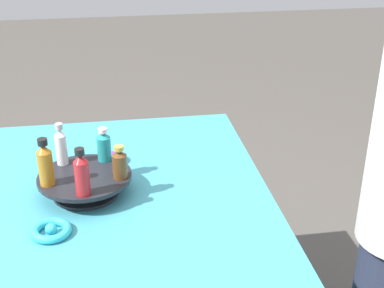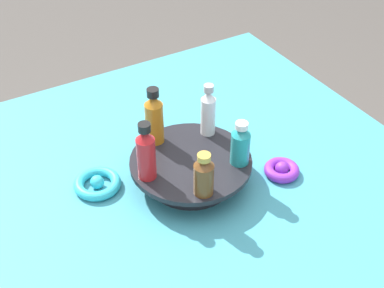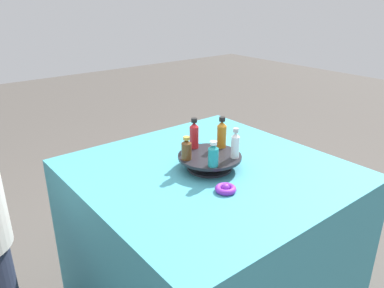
{
  "view_description": "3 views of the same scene",
  "coord_description": "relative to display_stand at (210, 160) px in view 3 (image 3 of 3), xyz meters",
  "views": [
    {
      "loc": [
        -0.09,
        1.41,
        1.59
      ],
      "look_at": [
        -0.31,
        0.07,
        0.94
      ],
      "focal_mm": 50.0,
      "sensor_mm": 36.0,
      "label": 1
    },
    {
      "loc": [
        -0.79,
        0.46,
        1.61
      ],
      "look_at": [
        -0.01,
        0.0,
        0.88
      ],
      "focal_mm": 50.0,
      "sensor_mm": 36.0,
      "label": 2
    },
    {
      "loc": [
        -0.99,
        -1.11,
        1.48
      ],
      "look_at": [
        -0.08,
        0.02,
        0.9
      ],
      "focal_mm": 35.0,
      "sensor_mm": 36.0,
      "label": 3
    }
  ],
  "objects": [
    {
      "name": "party_table",
      "position": [
        0.0,
        0.0,
        -0.42
      ],
      "size": [
        1.09,
        1.09,
        0.77
      ],
      "color": "teal",
      "rests_on": "ground_plane"
    },
    {
      "name": "display_stand",
      "position": [
        0.0,
        0.0,
        0.0
      ],
      "size": [
        0.28,
        0.28,
        0.06
      ],
      "color": "black",
      "rests_on": "party_table"
    },
    {
      "name": "bottle_clear",
      "position": [
        0.07,
        -0.09,
        0.09
      ],
      "size": [
        0.04,
        0.04,
        0.13
      ],
      "color": "silver",
      "rests_on": "display_stand"
    },
    {
      "name": "bottle_amber",
      "position": [
        0.1,
        0.04,
        0.09
      ],
      "size": [
        0.04,
        0.04,
        0.14
      ],
      "color": "#AD6B19",
      "rests_on": "display_stand"
    },
    {
      "name": "bottle_red",
      "position": [
        -0.0,
        0.11,
        0.09
      ],
      "size": [
        0.04,
        0.04,
        0.14
      ],
      "color": "#B21E23",
      "rests_on": "display_stand"
    },
    {
      "name": "bottle_brown",
      "position": [
        -0.1,
        0.03,
        0.07
      ],
      "size": [
        0.04,
        0.04,
        0.1
      ],
      "color": "brown",
      "rests_on": "display_stand"
    },
    {
      "name": "bottle_teal",
      "position": [
        -0.06,
        -0.09,
        0.07
      ],
      "size": [
        0.04,
        0.04,
        0.11
      ],
      "color": "teal",
      "rests_on": "display_stand"
    },
    {
      "name": "ribbon_bow_purple",
      "position": [
        -0.09,
        -0.2,
        -0.03
      ],
      "size": [
        0.08,
        0.08,
        0.03
      ],
      "color": "purple",
      "rests_on": "party_table"
    },
    {
      "name": "ribbon_bow_teal",
      "position": [
        0.09,
        0.2,
        -0.03
      ],
      "size": [
        0.11,
        0.11,
        0.03
      ],
      "color": "#2DB7CC",
      "rests_on": "party_table"
    }
  ]
}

